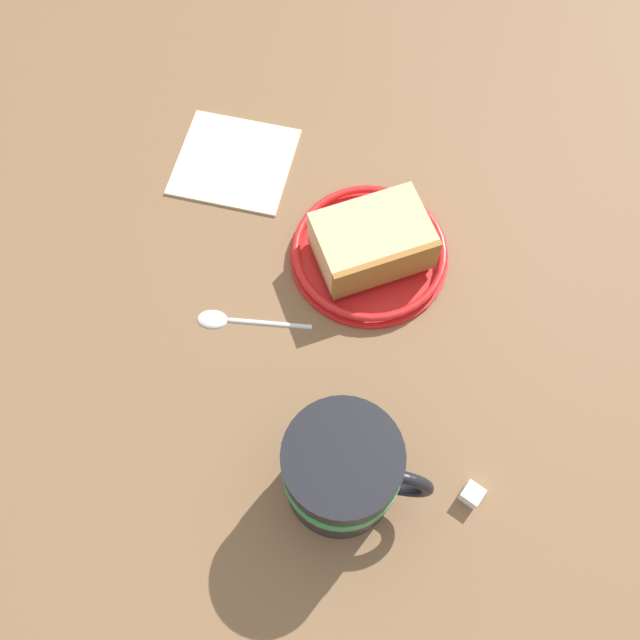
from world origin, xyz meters
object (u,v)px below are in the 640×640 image
Objects in this scene: folded_napkin at (234,161)px; teaspoon at (229,319)px; tea_mug at (343,470)px; small_plate at (369,253)px; sugar_cube at (472,494)px; cake_slice at (372,242)px.

teaspoon is at bearing 35.63° from folded_napkin.
tea_mug is 0.98× the size of folded_napkin.
small_plate is at bearing 151.45° from teaspoon.
teaspoon is at bearing -93.21° from sugar_cube.
sugar_cube is at bearing 86.79° from teaspoon.
small_plate reaches higher than folded_napkin.
cake_slice is at bearing 84.12° from folded_napkin.
tea_mug is 7.16× the size of sugar_cube.
sugar_cube is (15.01, 19.96, -0.05)cm from small_plate.
tea_mug is at bearing 68.35° from teaspoon.
cake_slice is 18.83cm from folded_napkin.
teaspoon is at bearing -29.53° from cake_slice.
teaspoon is (-6.94, -17.48, -5.22)cm from tea_mug.
tea_mug is 12.17cm from sugar_cube.
folded_napkin is 41.72cm from sugar_cube.
tea_mug reaches higher than cake_slice.
tea_mug reaches higher than sugar_cube.
tea_mug is at bearing 26.42° from small_plate.
folded_napkin is at bearing -95.46° from small_plate.
folded_napkin is (-1.90, -18.46, -3.17)cm from cake_slice.
teaspoon is 27.34cm from sugar_cube.
folded_napkin is at bearing -144.37° from teaspoon.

